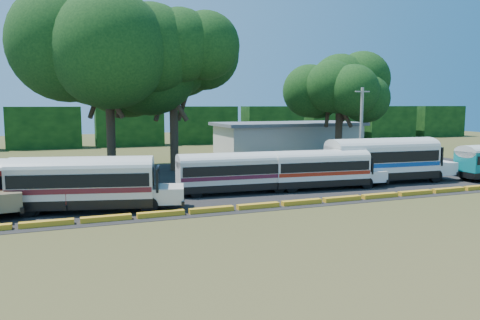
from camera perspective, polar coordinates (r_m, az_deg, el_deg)
name	(u,v)px	position (r m, az deg, el deg)	size (l,w,h in m)	color
ground	(241,214)	(27.39, 0.14, -6.58)	(160.00, 160.00, 0.00)	#364517
asphalt_strip	(201,181)	(38.88, -4.80, -2.59)	(64.00, 24.00, 0.02)	black
curb	(235,208)	(28.27, -0.59, -5.85)	(53.70, 0.45, 0.30)	orange
terminal_building	(288,137)	(61.54, 5.86, 2.76)	(19.00, 9.00, 4.00)	beige
treeline_backdrop	(129,126)	(73.58, -13.33, 4.03)	(130.00, 4.00, 6.00)	black
bus_cream_west	(87,181)	(29.04, -18.15, -2.41)	(10.32, 4.70, 3.29)	black
bus_cream_east	(231,170)	(33.23, -1.05, -1.29)	(9.08, 2.85, 2.94)	black
bus_white_red	(322,167)	(35.58, 9.94, -0.84)	(9.14, 3.02, 2.95)	black
bus_white_blue	(385,158)	(39.43, 17.22, 0.28)	(11.25, 3.36, 3.65)	black
tree_west	(108,48)	(44.79, -15.79, 12.97)	(13.00, 13.00, 16.14)	#342A1A
tree_center	(173,58)	(45.43, -8.20, 12.19)	(10.23, 10.23, 14.46)	#342A1A
tree_east	(340,84)	(54.67, 12.08, 9.01)	(9.17, 9.17, 11.99)	#342A1A
utility_pole	(361,127)	(47.11, 14.57, 3.86)	(1.60, 0.30, 7.96)	gray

